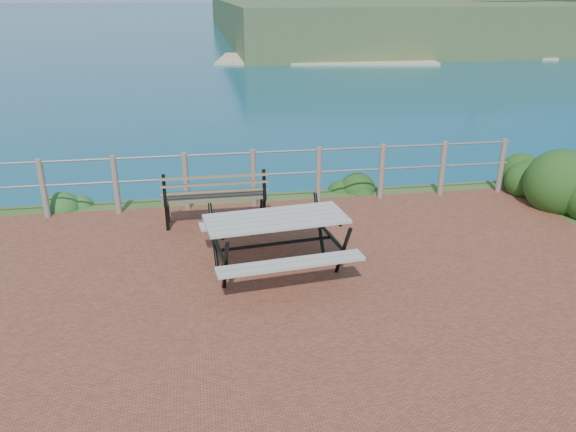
% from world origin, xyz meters
% --- Properties ---
extents(ground, '(10.00, 7.00, 0.12)m').
position_xyz_m(ground, '(0.00, 0.00, 0.00)').
color(ground, brown).
rests_on(ground, ground).
extents(ocean, '(1200.00, 1200.00, 0.00)m').
position_xyz_m(ocean, '(0.00, 200.00, 0.00)').
color(ocean, '#12636E').
rests_on(ocean, ground).
extents(safety_railing, '(9.40, 0.10, 1.00)m').
position_xyz_m(safety_railing, '(0.00, 3.35, 0.57)').
color(safety_railing, '#6B5B4C').
rests_on(safety_railing, ground).
extents(picnic_table, '(1.90, 1.58, 0.77)m').
position_xyz_m(picnic_table, '(0.04, 0.84, 0.49)').
color(picnic_table, '#9B978B').
rests_on(picnic_table, ground).
extents(park_bench, '(1.66, 0.43, 0.93)m').
position_xyz_m(park_bench, '(-0.69, 2.64, 0.61)').
color(park_bench, brown).
rests_on(park_bench, ground).
extents(shrub_right_edge, '(0.95, 0.95, 1.37)m').
position_xyz_m(shrub_right_edge, '(5.15, 3.34, 0.00)').
color(shrub_right_edge, '#1D4314').
rests_on(shrub_right_edge, ground).
extents(shrub_lip_west, '(0.71, 0.71, 0.43)m').
position_xyz_m(shrub_lip_west, '(-3.24, 3.96, 0.00)').
color(shrub_lip_west, '#2A5A22').
rests_on(shrub_lip_west, ground).
extents(shrub_lip_east, '(0.71, 0.71, 0.43)m').
position_xyz_m(shrub_lip_east, '(1.92, 3.86, 0.00)').
color(shrub_lip_east, '#1D4314').
rests_on(shrub_lip_east, ground).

